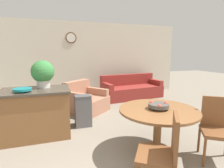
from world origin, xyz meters
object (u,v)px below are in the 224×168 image
dining_chair_near_right (216,126)px  kitchen_island (37,113)px  fruit_bowl (159,105)px  potted_plant (43,73)px  dining_chair_near_left (163,151)px  teal_bowl (22,89)px  couch (131,90)px  trash_bin (83,111)px  dining_table (158,119)px  armchair (86,101)px

dining_chair_near_right → kitchen_island: dining_chair_near_right is taller
fruit_bowl → potted_plant: size_ratio=0.59×
dining_chair_near_left → teal_bowl: size_ratio=3.03×
dining_chair_near_right → couch: 3.84m
dining_chair_near_right → fruit_bowl: dining_chair_near_right is taller
kitchen_island → trash_bin: (0.91, 0.18, -0.12)m
trash_bin → dining_table: bearing=-55.9°
kitchen_island → couch: kitchen_island is taller
couch → armchair: armchair is taller
trash_bin → dining_chair_near_left: bearing=-75.5°
dining_chair_near_left → dining_chair_near_right: bearing=-39.9°
dining_table → teal_bowl: bearing=152.3°
potted_plant → fruit_bowl: bearing=-38.8°
dining_chair_near_left → kitchen_island: 2.46m
dining_chair_near_left → trash_bin: dining_chair_near_left is taller
dining_chair_near_right → armchair: size_ratio=0.72×
dining_chair_near_left → trash_bin: (-0.56, 2.16, -0.18)m
dining_table → dining_chair_near_right: (0.74, -0.40, -0.04)m
fruit_bowl → trash_bin: fruit_bowl is taller
dining_table → potted_plant: 2.30m
armchair → teal_bowl: bearing=-175.4°
kitchen_island → potted_plant: (0.15, 0.15, 0.75)m
dining_chair_near_right → teal_bowl: teal_bowl is taller
fruit_bowl → potted_plant: bearing=141.2°
dining_table → teal_bowl: teal_bowl is taller
dining_table → kitchen_island: bearing=146.6°
dining_table → potted_plant: bearing=141.2°
teal_bowl → kitchen_island: bearing=41.1°
fruit_bowl → trash_bin: 1.77m
trash_bin → couch: bearing=44.2°
dining_chair_near_right → dining_table: bearing=5.1°
potted_plant → dining_chair_near_left: bearing=-58.2°
teal_bowl → potted_plant: (0.33, 0.30, 0.25)m
dining_table → fruit_bowl: size_ratio=3.84×
dining_chair_near_left → kitchen_island: bearing=70.4°
teal_bowl → dining_table: bearing=-27.7°
dining_chair_near_left → potted_plant: 2.59m
dining_table → dining_chair_near_right: dining_chair_near_right is taller
dining_table → couch: (1.09, 3.42, -0.28)m
dining_table → dining_chair_near_left: dining_chair_near_left is taller
dining_chair_near_right → armchair: dining_chair_near_right is taller
dining_table → fruit_bowl: bearing=-108.7°
potted_plant → dining_table: bearing=-38.8°
trash_bin → couch: 2.86m
couch → potted_plant: bearing=-151.1°
fruit_bowl → couch: 3.62m
fruit_bowl → teal_bowl: teal_bowl is taller
teal_bowl → couch: size_ratio=0.14×
fruit_bowl → teal_bowl: 2.33m
dining_table → fruit_bowl: (-0.00, -0.00, 0.22)m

